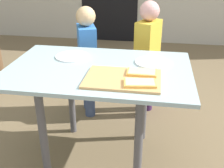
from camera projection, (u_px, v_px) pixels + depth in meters
name	position (u px, v px, depth m)	size (l,w,h in m)	color
ground_plane	(100.00, 157.00, 2.04)	(16.00, 16.00, 0.00)	brown
dining_table	(99.00, 82.00, 1.78)	(1.15, 0.76, 0.70)	#9AB6BA
cutting_board	(123.00, 79.00, 1.57)	(0.42, 0.31, 0.01)	tan
pizza_slice_near_right	(140.00, 83.00, 1.48)	(0.18, 0.13, 0.02)	#E8AD4C
pizza_slice_far_right	(142.00, 72.00, 1.61)	(0.17, 0.11, 0.02)	#E8AD4C
plate_white_left	(73.00, 56.00, 1.91)	(0.23, 0.23, 0.01)	white
plate_white_right	(153.00, 62.00, 1.81)	(0.23, 0.23, 0.01)	white
child_left	(87.00, 56.00, 2.39)	(0.21, 0.27, 0.96)	#3B4B72
child_right	(147.00, 54.00, 2.36)	(0.22, 0.28, 1.01)	#3A1F46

